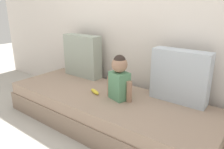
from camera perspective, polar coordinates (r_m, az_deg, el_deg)
The scene contains 7 objects.
ground_plane at distance 2.49m, azimuth -1.54°, elevation -12.97°, with size 12.00×12.00×0.00m, color #B2ADA3.
back_wall at distance 2.59m, azimuth 6.28°, elevation 14.90°, with size 5.62×0.10×2.29m, color silver.
couch at distance 2.40m, azimuth -1.58°, elevation -9.40°, with size 2.42×0.86×0.35m.
throw_pillow_left at distance 2.90m, azimuth -7.85°, elevation 4.90°, with size 0.54×0.16×0.55m, color #99A393.
throw_pillow_right at distance 2.20m, azimuth 17.55°, elevation -0.49°, with size 0.55×0.16×0.52m, color #B2BCC6.
toddler at distance 2.16m, azimuth 1.98°, elevation -0.75°, with size 0.30×0.19×0.46m.
banana at distance 2.37m, azimuth -4.58°, elevation -4.53°, with size 0.17×0.04×0.04m, color yellow.
Camera 1 is at (1.34, -1.65, 1.28)m, focal length 34.46 mm.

